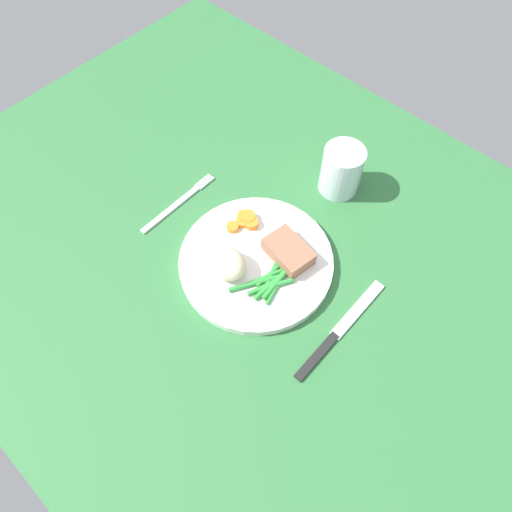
% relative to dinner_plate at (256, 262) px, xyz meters
% --- Properties ---
extents(dining_table, '(1.20, 0.90, 0.02)m').
position_rel_dinner_plate_xyz_m(dining_table, '(-0.02, 0.02, -0.02)').
color(dining_table, '#2D6B38').
rests_on(dining_table, ground).
extents(dinner_plate, '(0.25, 0.25, 0.02)m').
position_rel_dinner_plate_xyz_m(dinner_plate, '(0.00, 0.00, 0.00)').
color(dinner_plate, white).
rests_on(dinner_plate, dining_table).
extents(meat_portion, '(0.08, 0.06, 0.03)m').
position_rel_dinner_plate_xyz_m(meat_portion, '(0.03, 0.04, 0.02)').
color(meat_portion, '#936047').
rests_on(meat_portion, dinner_plate).
extents(mashed_potatoes, '(0.07, 0.05, 0.04)m').
position_rel_dinner_plate_xyz_m(mashed_potatoes, '(-0.02, -0.04, 0.03)').
color(mashed_potatoes, beige).
rests_on(mashed_potatoes, dinner_plate).
extents(carrot_slices, '(0.04, 0.05, 0.01)m').
position_rel_dinner_plate_xyz_m(carrot_slices, '(-0.06, 0.04, 0.01)').
color(carrot_slices, orange).
rests_on(carrot_slices, dinner_plate).
extents(green_beans, '(0.07, 0.10, 0.01)m').
position_rel_dinner_plate_xyz_m(green_beans, '(0.04, -0.02, 0.01)').
color(green_beans, '#2D8C38').
rests_on(green_beans, dinner_plate).
extents(fork, '(0.01, 0.17, 0.00)m').
position_rel_dinner_plate_xyz_m(fork, '(-0.18, -0.00, -0.01)').
color(fork, silver).
rests_on(fork, dining_table).
extents(knife, '(0.02, 0.21, 0.01)m').
position_rel_dinner_plate_xyz_m(knife, '(0.17, -0.00, -0.01)').
color(knife, black).
rests_on(knife, dining_table).
extents(water_glass, '(0.07, 0.07, 0.09)m').
position_rel_dinner_plate_xyz_m(water_glass, '(0.00, 0.22, 0.03)').
color(water_glass, silver).
rests_on(water_glass, dining_table).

